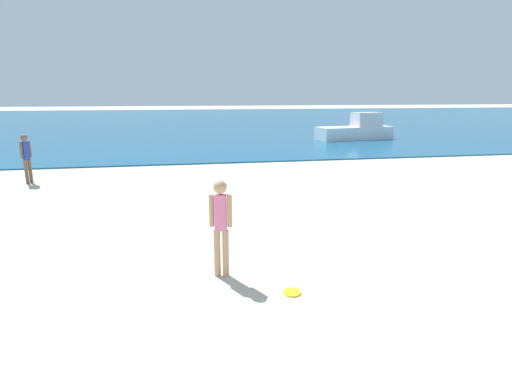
% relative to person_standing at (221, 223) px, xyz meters
% --- Properties ---
extents(water, '(160.00, 60.00, 0.06)m').
position_rel_person_standing_xyz_m(water, '(1.14, 40.68, -0.86)').
color(water, '#14567F').
rests_on(water, ground).
extents(person_standing, '(0.35, 0.21, 1.56)m').
position_rel_person_standing_xyz_m(person_standing, '(0.00, 0.00, 0.00)').
color(person_standing, tan).
rests_on(person_standing, ground).
extents(frisbee, '(0.26, 0.26, 0.03)m').
position_rel_person_standing_xyz_m(frisbee, '(0.94, -0.77, -0.87)').
color(frisbee, yellow).
rests_on(frisbee, ground).
extents(person_distant, '(0.25, 0.31, 1.59)m').
position_rel_person_standing_xyz_m(person_distant, '(-5.42, 8.04, 0.02)').
color(person_distant, brown).
rests_on(person_distant, ground).
extents(boat_near, '(5.01, 2.33, 1.64)m').
position_rel_person_standing_xyz_m(boat_near, '(10.43, 18.18, -0.26)').
color(boat_near, white).
rests_on(boat_near, water).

